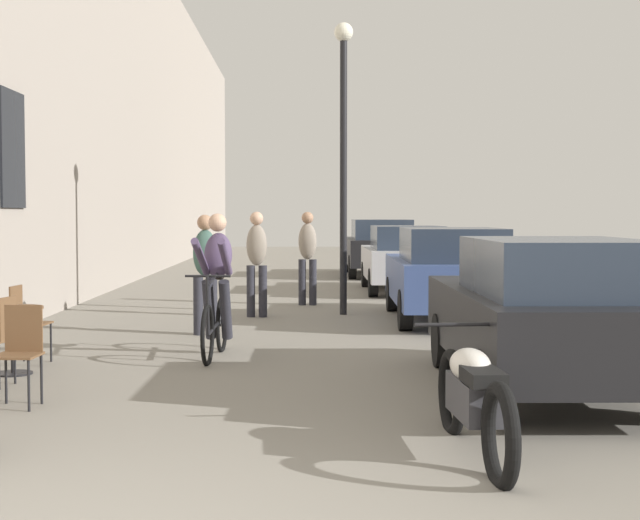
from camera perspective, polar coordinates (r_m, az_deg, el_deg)
The scene contains 14 objects.
building_facade_left at distance 19.27m, azimuth -14.81°, elevation 11.35°, with size 0.54×68.00×9.19m.
cafe_chair_mid_toward_wall at distance 8.76m, azimuth -17.76°, elevation -5.11°, with size 0.40×0.40×0.89m.
cafe_table_far at distance 10.50m, azimuth -18.15°, elevation -3.80°, with size 0.64×0.64×0.72m.
cafe_chair_far_toward_wall at distance 11.19m, azimuth -17.47°, elevation -3.40°, with size 0.42×0.42×0.89m.
cyclist_on_bicycle at distance 11.30m, azimuth -6.31°, elevation -1.74°, with size 0.52×1.76×1.74m.
pedestrian_near at distance 13.29m, azimuth -6.99°, elevation -0.44°, with size 0.38×0.30×1.69m.
pedestrian_mid at distance 15.49m, azimuth -3.86°, elevation 0.13°, with size 0.36×0.27×1.74m.
pedestrian_far at distance 17.49m, azimuth -0.76°, elevation 0.45°, with size 0.36×0.27×1.74m.
street_lamp at distance 15.90m, azimuth 1.44°, elevation 7.88°, with size 0.32×0.32×4.90m.
parked_car_nearest at distance 9.18m, azimuth 13.62°, elevation -3.13°, with size 1.81×4.18×1.48m.
parked_car_second at distance 15.06m, azimuth 7.80°, elevation -0.77°, with size 1.87×4.22×1.49m.
parked_car_third at distance 20.51m, azimuth 5.17°, elevation 0.14°, with size 1.77×4.09×1.45m.
parked_car_fourth at distance 25.82m, azimuth 3.67°, elevation 0.82°, with size 1.88×4.38×1.55m.
parked_motorcycle at distance 6.79m, azimuth 9.32°, elevation -8.27°, with size 0.62×2.15×0.92m.
Camera 1 is at (0.99, -4.53, 1.71)m, focal length 52.72 mm.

